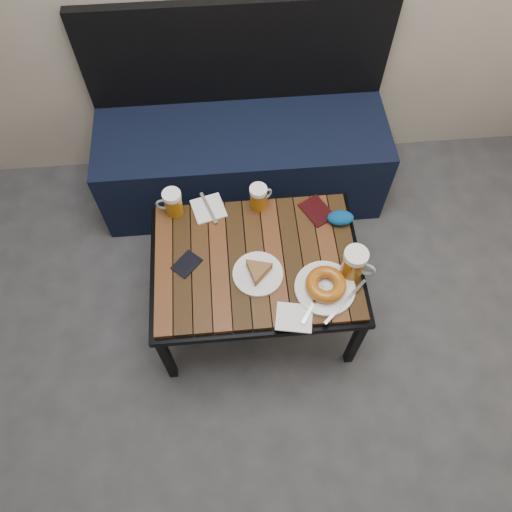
{
  "coord_description": "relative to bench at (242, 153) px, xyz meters",
  "views": [
    {
      "loc": [
        0.14,
        0.05,
        2.18
      ],
      "look_at": [
        0.23,
        1.03,
        0.5
      ],
      "focal_mm": 35.0,
      "sensor_mm": 36.0,
      "label": 1
    }
  ],
  "objects": [
    {
      "name": "plate_pie",
      "position": [
        0.01,
        -0.81,
        0.22
      ],
      "size": [
        0.2,
        0.2,
        0.05
      ],
      "color": "white",
      "rests_on": "cafe_table"
    },
    {
      "name": "room_shell",
      "position": [
        -0.22,
        -1.26,
        1.48
      ],
      "size": [
        4.0,
        4.0,
        4.0
      ],
      "color": "gray",
      "rests_on": "ground"
    },
    {
      "name": "passport_navy",
      "position": [
        -0.27,
        -0.74,
        0.2
      ],
      "size": [
        0.13,
        0.13,
        0.01
      ],
      "primitive_type": "cube",
      "rotation": [
        0.0,
        0.0,
        -0.75
      ],
      "color": "black",
      "rests_on": "cafe_table"
    },
    {
      "name": "plate_bagel",
      "position": [
        0.26,
        -0.89,
        0.23
      ],
      "size": [
        0.28,
        0.27,
        0.06
      ],
      "color": "white",
      "rests_on": "cafe_table"
    },
    {
      "name": "passport_burgundy",
      "position": [
        0.28,
        -0.53,
        0.2
      ],
      "size": [
        0.15,
        0.17,
        0.01
      ],
      "primitive_type": "cube",
      "rotation": [
        0.0,
        0.0,
        0.5
      ],
      "color": "black",
      "rests_on": "cafe_table"
    },
    {
      "name": "bench",
      "position": [
        0.0,
        0.0,
        0.0
      ],
      "size": [
        1.4,
        0.5,
        0.95
      ],
      "color": "black",
      "rests_on": "ground"
    },
    {
      "name": "cafe_table",
      "position": [
        0.01,
        -0.74,
        0.16
      ],
      "size": [
        0.84,
        0.62,
        0.47
      ],
      "color": "black",
      "rests_on": "ground"
    },
    {
      "name": "napkin_right",
      "position": [
        0.12,
        -1.0,
        0.2
      ],
      "size": [
        0.15,
        0.14,
        0.01
      ],
      "rotation": [
        0.0,
        0.0,
        -0.19
      ],
      "color": "white",
      "rests_on": "cafe_table"
    },
    {
      "name": "napkin_left",
      "position": [
        -0.17,
        -0.48,
        0.2
      ],
      "size": [
        0.16,
        0.17,
        0.01
      ],
      "rotation": [
        0.0,
        0.0,
        0.26
      ],
      "color": "white",
      "rests_on": "cafe_table"
    },
    {
      "name": "knit_pouch",
      "position": [
        0.37,
        -0.59,
        0.22
      ],
      "size": [
        0.11,
        0.08,
        0.05
      ],
      "primitive_type": "ellipsoid",
      "rotation": [
        0.0,
        0.0,
        -0.05
      ],
      "color": "navy",
      "rests_on": "cafe_table"
    },
    {
      "name": "beer_mug_right",
      "position": [
        0.37,
        -0.83,
        0.27
      ],
      "size": [
        0.14,
        0.12,
        0.15
      ],
      "rotation": [
        0.0,
        0.0,
        -0.43
      ],
      "color": "#94550B",
      "rests_on": "cafe_table"
    },
    {
      "name": "beer_mug_centre",
      "position": [
        0.04,
        -0.48,
        0.26
      ],
      "size": [
        0.11,
        0.09,
        0.12
      ],
      "rotation": [
        0.0,
        0.0,
        0.55
      ],
      "color": "#94550B",
      "rests_on": "cafe_table"
    },
    {
      "name": "beer_mug_left",
      "position": [
        -0.31,
        -0.48,
        0.26
      ],
      "size": [
        0.11,
        0.08,
        0.12
      ],
      "rotation": [
        0.0,
        0.0,
        3.07
      ],
      "color": "#94550B",
      "rests_on": "cafe_table"
    }
  ]
}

